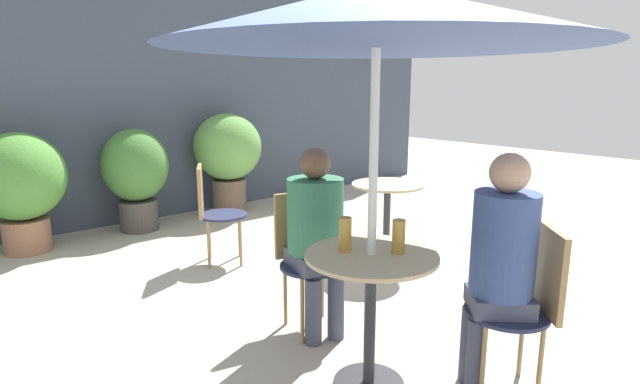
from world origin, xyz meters
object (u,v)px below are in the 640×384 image
potted_plant_1 (136,172)px  bistro_chair_0 (527,296)px  seated_person_0 (501,255)px  potted_plant_2 (228,153)px  bistro_chair_2 (212,205)px  cafe_table_near (371,288)px  bistro_chair_1 (306,248)px  beer_glass_0 (345,234)px  potted_plant_0 (20,182)px  seated_person_1 (316,227)px  umbrella (377,16)px  cafe_table_far (387,207)px  beer_glass_1 (399,237)px

potted_plant_1 → bistro_chair_0: bearing=-84.3°
bistro_chair_0 → seated_person_0: bearing=-90.0°
potted_plant_1 → potted_plant_2: 1.14m
bistro_chair_2 → seated_person_0: 2.64m
cafe_table_near → bistro_chair_1: size_ratio=0.83×
beer_glass_0 → potted_plant_1: 3.53m
potted_plant_1 → potted_plant_2: bearing=1.3°
cafe_table_near → potted_plant_0: bearing=104.5°
cafe_table_near → potted_plant_2: (1.28, 3.66, 0.20)m
bistro_chair_0 → potted_plant_2: bearing=-146.0°
bistro_chair_1 → bistro_chair_2: bearing=100.2°
cafe_table_near → bistro_chair_0: bistro_chair_0 is taller
cafe_table_near → potted_plant_1: potted_plant_1 is taller
seated_person_1 → potted_plant_2: 3.26m
potted_plant_2 → umbrella: size_ratio=0.61×
seated_person_1 → potted_plant_1: seated_person_1 is taller
potted_plant_0 → seated_person_1: bearing=-70.2°
bistro_chair_1 → seated_person_1: seated_person_1 is taller
cafe_table_near → seated_person_0: (0.46, -0.44, 0.19)m
cafe_table_far → seated_person_1: seated_person_1 is taller
cafe_table_near → potted_plant_2: potted_plant_2 is taller
potted_plant_0 → potted_plant_2: size_ratio=0.93×
seated_person_1 → beer_glass_0: size_ratio=6.73×
potted_plant_1 → seated_person_0: bearing=-85.6°
seated_person_0 → beer_glass_1: size_ratio=7.26×
umbrella → bistro_chair_0: bearing=-43.7°
seated_person_0 → potted_plant_0: bearing=-117.4°
cafe_table_far → bistro_chair_2: size_ratio=0.83×
bistro_chair_1 → potted_plant_2: bearing=83.0°
seated_person_1 → cafe_table_far: bearing=37.8°
seated_person_0 → umbrella: (-0.46, 0.44, 1.12)m
seated_person_0 → potted_plant_0: (-1.39, 4.05, -0.07)m
bistro_chair_0 → beer_glass_1: beer_glass_1 is taller
bistro_chair_1 → potted_plant_0: bearing=125.1°
potted_plant_2 → cafe_table_far: bearing=-87.2°
bistro_chair_1 → potted_plant_0: 3.07m
seated_person_0 → potted_plant_2: size_ratio=1.02×
bistro_chair_2 → umbrella: umbrella is taller
umbrella → potted_plant_1: bearing=87.7°
bistro_chair_1 → beer_glass_0: size_ratio=4.96×
potted_plant_2 → bistro_chair_0: bearing=-99.7°
cafe_table_far → potted_plant_0: size_ratio=0.64×
bistro_chair_0 → seated_person_1: size_ratio=0.74×
seated_person_1 → potted_plant_1: bearing=103.7°
bistro_chair_2 → beer_glass_0: bearing=-160.6°
seated_person_0 → seated_person_1: (-0.31, 1.05, -0.04)m
bistro_chair_0 → potted_plant_2: potted_plant_2 is taller
cafe_table_far → beer_glass_0: beer_glass_0 is taller
cafe_table_near → cafe_table_far: size_ratio=1.00×
bistro_chair_0 → beer_glass_1: size_ratio=5.12×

